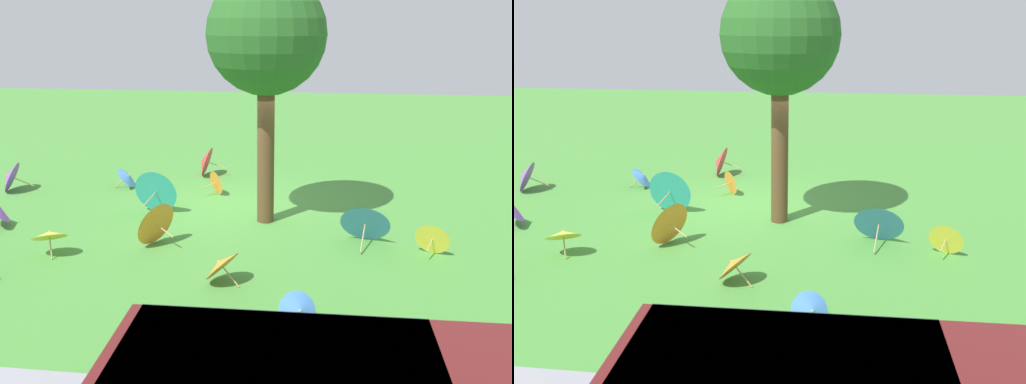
{
  "view_description": "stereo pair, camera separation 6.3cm",
  "coord_description": "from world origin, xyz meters",
  "views": [
    {
      "loc": [
        -1.84,
        11.65,
        4.06
      ],
      "look_at": [
        -0.52,
        0.68,
        0.6
      ],
      "focal_mm": 39.42,
      "sensor_mm": 36.0,
      "label": 1
    },
    {
      "loc": [
        -1.9,
        11.65,
        4.06
      ],
      "look_at": [
        -0.52,
        0.68,
        0.6
      ],
      "focal_mm": 39.42,
      "sensor_mm": 36.0,
      "label": 2
    }
  ],
  "objects": [
    {
      "name": "parasol_orange_0",
      "position": [
        1.22,
        2.21,
        0.44
      ],
      "size": [
        0.87,
        0.96,
        0.87
      ],
      "color": "tan",
      "rests_on": "ground"
    },
    {
      "name": "parasol_blue_2",
      "position": [
        -1.61,
        4.89,
        0.26
      ],
      "size": [
        0.68,
        0.63,
        0.53
      ],
      "color": "tan",
      "rests_on": "ground"
    },
    {
      "name": "parasol_red_0",
      "position": [
        1.25,
        -2.53,
        0.4
      ],
      "size": [
        0.81,
        0.81,
        0.81
      ],
      "color": "tan",
      "rests_on": "ground"
    },
    {
      "name": "parasol_orange_1",
      "position": [
        0.59,
        -0.97,
        0.29
      ],
      "size": [
        0.62,
        0.58,
        0.59
      ],
      "color": "tan",
      "rests_on": "ground"
    },
    {
      "name": "parasol_blue_1",
      "position": [
        2.9,
        -1.19,
        0.29
      ],
      "size": [
        0.59,
        0.62,
        0.55
      ],
      "color": "tan",
      "rests_on": "ground"
    },
    {
      "name": "parasol_orange_2",
      "position": [
        -0.31,
        3.66,
        0.33
      ],
      "size": [
        0.74,
        0.81,
        0.61
      ],
      "color": "tan",
      "rests_on": "ground"
    },
    {
      "name": "shade_tree",
      "position": [
        -0.72,
        0.75,
        3.68
      ],
      "size": [
        2.29,
        2.29,
        4.89
      ],
      "color": "brown",
      "rests_on": "ground"
    },
    {
      "name": "ground",
      "position": [
        0.0,
        0.0,
        0.0
      ],
      "size": [
        40.0,
        40.0,
        0.0
      ],
      "primitive_type": "plane",
      "color": "#478C38"
    },
    {
      "name": "parasol_purple_1",
      "position": [
        5.63,
        -0.57,
        0.38
      ],
      "size": [
        0.86,
        0.87,
        0.76
      ],
      "color": "tan",
      "rests_on": "ground"
    },
    {
      "name": "parasol_yellow_1",
      "position": [
        2.88,
        2.95,
        0.39
      ],
      "size": [
        0.81,
        0.8,
        0.59
      ],
      "color": "tan",
      "rests_on": "ground"
    },
    {
      "name": "parasol_yellow_2",
      "position": [
        -3.85,
        2.08,
        0.31
      ],
      "size": [
        0.68,
        0.61,
        0.62
      ],
      "color": "tan",
      "rests_on": "ground"
    },
    {
      "name": "parasol_blue_0",
      "position": [
        -2.69,
        1.69,
        0.44
      ],
      "size": [
        1.02,
        1.01,
        0.87
      ],
      "color": "tan",
      "rests_on": "ground"
    },
    {
      "name": "parasol_teal_0",
      "position": [
        1.65,
        0.43,
        0.49
      ],
      "size": [
        1.0,
        0.99,
        0.98
      ],
      "color": "tan",
      "rests_on": "ground"
    }
  ]
}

